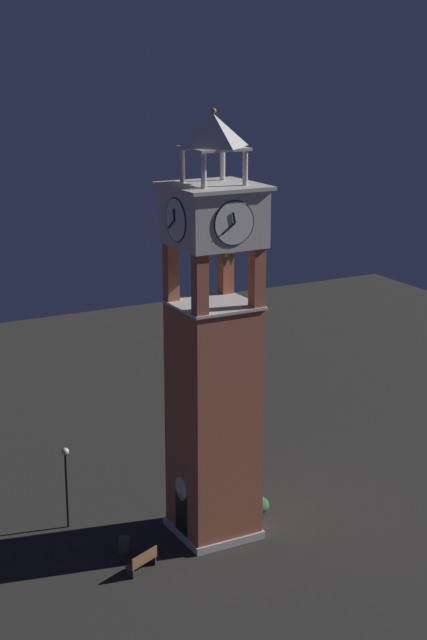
{
  "coord_description": "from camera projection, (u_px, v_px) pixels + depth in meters",
  "views": [
    {
      "loc": [
        36.25,
        -19.49,
        21.82
      ],
      "look_at": [
        0.0,
        0.0,
        10.31
      ],
      "focal_mm": 54.4,
      "sensor_mm": 36.0,
      "label": 1
    }
  ],
  "objects": [
    {
      "name": "park_bench",
      "position": [
        142.0,
        561.0,
        41.88
      ],
      "size": [
        1.06,
        1.64,
        0.95
      ],
      "color": "brown",
      "rests_on": "ground"
    },
    {
      "name": "shrub_near_entry",
      "position": [
        258.0,
        505.0,
        47.17
      ],
      "size": [
        1.1,
        1.1,
        0.84
      ],
      "primitive_type": "ellipsoid",
      "color": "#336638",
      "rests_on": "ground"
    },
    {
      "name": "lamp_post",
      "position": [
        66.0,
        473.0,
        45.16
      ],
      "size": [
        0.36,
        0.36,
        4.03
      ],
      "color": "black",
      "rests_on": "ground"
    },
    {
      "name": "ground",
      "position": [
        214.0,
        531.0,
        45.51
      ],
      "size": [
        80.0,
        80.0,
        0.0
      ],
      "primitive_type": "plane",
      "color": "#2A2925"
    },
    {
      "name": "trash_bin",
      "position": [
        124.0,
        546.0,
        43.34
      ],
      "size": [
        0.52,
        0.52,
        0.8
      ],
      "primitive_type": "cylinder",
      "color": "#38513D",
      "rests_on": "ground"
    },
    {
      "name": "clock_tower",
      "position": [
        213.0,
        367.0,
        43.32
      ],
      "size": [
        3.93,
        3.93,
        19.48
      ],
      "color": "#AD5B42",
      "rests_on": "ground"
    }
  ]
}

